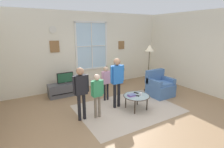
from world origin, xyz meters
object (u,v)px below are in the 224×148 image
Objects in this scene: television at (65,78)px; book_stack at (132,95)px; person_blue_shirt at (117,77)px; floor_lamp at (149,53)px; cup at (141,94)px; remote_near_cup at (137,96)px; coffee_table at (136,96)px; remote_near_books at (136,93)px; person_pink_shirt at (106,79)px; person_green_shirt at (97,91)px; tv_stand at (66,89)px; armchair at (160,86)px; person_black_shirt at (81,88)px; potted_plant_by_window at (120,72)px.

book_stack is (1.31, -2.04, -0.20)m from television.
floor_lamp is at bearing 19.19° from person_blue_shirt.
cup is 0.13m from remote_near_cup.
book_stack is (-0.13, 0.05, 0.05)m from coffee_table.
remote_near_books is at bearing 88.90° from cup.
person_pink_shirt is 1.15m from person_green_shirt.
person_blue_shirt is at bearing -58.93° from television.
cup is (1.55, -2.15, 0.24)m from tv_stand.
coffee_table is (-1.37, -0.45, 0.06)m from armchair.
coffee_table is 0.55× the size of person_black_shirt.
person_pink_shirt is at bearing 107.45° from book_stack.
person_blue_shirt is (1.02, -1.70, 0.28)m from television.
person_green_shirt is (-1.28, -0.03, 0.31)m from remote_near_books.
remote_near_cup is at bearing -56.05° from television.
armchair is at bearing 21.83° from cup.
person_black_shirt is at bearing 171.07° from remote_near_cup.
remote_near_cup is at bearing -7.45° from person_green_shirt.
potted_plant_by_window reaches higher than book_stack.
floor_lamp is (1.74, 0.61, 0.52)m from person_blue_shirt.
person_black_shirt is at bearing 173.21° from book_stack.
armchair is at bearing -17.50° from person_pink_shirt.
book_stack is at bearing -146.80° from floor_lamp.
person_green_shirt is (0.27, -1.97, 0.51)m from tv_stand.
cup is at bearing -14.80° from remote_near_cup.
floor_lamp is (1.21, 0.85, 1.01)m from remote_near_books.
potted_plant_by_window is at bearing 108.36° from floor_lamp.
person_pink_shirt reaches higher than potted_plant_by_window.
book_stack is 1.05m from person_pink_shirt.
floor_lamp is (1.76, -0.01, 0.73)m from person_pink_shirt.
armchair is 1.88m from person_blue_shirt.
remote_near_books is at bearing -110.25° from potted_plant_by_window.
tv_stand is 0.42m from television.
person_pink_shirt is (-1.80, 0.57, 0.37)m from armchair.
person_green_shirt is 0.68× the size of floor_lamp.
person_green_shirt is at bearing -160.70° from floor_lamp.
person_blue_shirt is at bearing 19.57° from person_green_shirt.
person_green_shirt reaches higher than television.
remote_near_books is (0.11, 0.16, 0.04)m from coffee_table.
television is at bearing 97.74° from person_green_shirt.
armchair is at bearing 13.14° from remote_near_books.
remote_near_cup is 0.13× the size of person_pink_shirt.
floor_lamp is at bearing -0.45° from person_pink_shirt.
floor_lamp is (2.76, -1.09, 0.80)m from television.
television is 0.32× the size of floor_lamp.
person_blue_shirt reaches higher than tv_stand.
person_green_shirt is at bearing -82.26° from television.
person_blue_shirt is at bearing 136.13° from coffee_table.
person_blue_shirt is at bearing -160.81° from floor_lamp.
television is at bearing 122.61° from book_stack.
person_blue_shirt reaches higher than book_stack.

